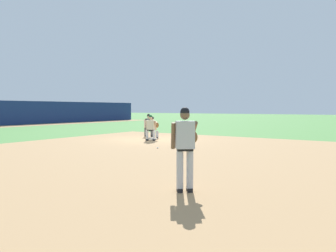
{
  "coord_description": "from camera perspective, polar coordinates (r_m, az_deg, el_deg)",
  "views": [
    {
      "loc": [
        -15.32,
        -11.17,
        1.85
      ],
      "look_at": [
        -6.45,
        -5.3,
        1.25
      ],
      "focal_mm": 35.0,
      "sensor_mm": 36.0,
      "label": 1
    }
  ],
  "objects": [
    {
      "name": "baseball",
      "position": [
        14.84,
        -1.82,
        -3.81
      ],
      "size": [
        0.07,
        0.07,
        0.07
      ],
      "primitive_type": "sphere",
      "color": "white",
      "rests_on": "ground"
    },
    {
      "name": "first_base_bag",
      "position": [
        19.05,
        -2.59,
        -2.24
      ],
      "size": [
        0.38,
        0.38,
        0.09
      ],
      "primitive_type": "cube",
      "color": "white",
      "rests_on": "ground"
    },
    {
      "name": "baserunner",
      "position": [
        18.36,
        -3.07,
        -0.1
      ],
      "size": [
        0.59,
        0.67,
        1.46
      ],
      "color": "black",
      "rests_on": "ground"
    },
    {
      "name": "umpire",
      "position": [
        20.89,
        -3.4,
        0.3
      ],
      "size": [
        0.66,
        0.68,
        1.46
      ],
      "color": "black",
      "rests_on": "ground"
    },
    {
      "name": "infield_dirt_patch",
      "position": [
        13.14,
        -1.08,
        -4.87
      ],
      "size": [
        18.0,
        18.0,
        0.01
      ],
      "primitive_type": "cube",
      "color": "tan",
      "rests_on": "ground"
    },
    {
      "name": "first_baseman",
      "position": [
        19.32,
        -2.71,
        -0.12
      ],
      "size": [
        0.77,
        1.07,
        1.34
      ],
      "color": "black",
      "rests_on": "ground"
    },
    {
      "name": "pitcher",
      "position": [
        7.17,
        3.05,
        -3.12
      ],
      "size": [
        0.85,
        0.57,
        1.86
      ],
      "color": "black",
      "rests_on": "ground"
    },
    {
      "name": "ground_plane",
      "position": [
        19.05,
        -2.59,
        -2.37
      ],
      "size": [
        160.0,
        160.0,
        0.0
      ],
      "primitive_type": "plane",
      "color": "#518942"
    }
  ]
}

